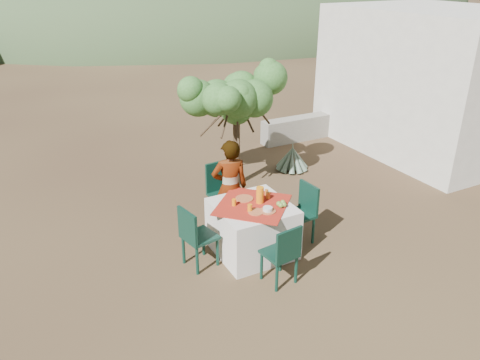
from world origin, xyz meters
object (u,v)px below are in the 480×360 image
table (252,228)px  agave (292,159)px  chair_right (302,210)px  shrub_tree (238,102)px  person (230,188)px  juice_pitcher (260,195)px  guesthouse (432,80)px  chair_near (283,253)px  chair_far (223,190)px  chair_left (195,235)px

table → agave: table is taller
chair_right → shrub_tree: bearing=172.5°
person → agave: size_ratio=2.14×
shrub_tree → juice_pitcher: 2.44m
table → guesthouse: (5.66, 2.10, 1.12)m
chair_right → agave: chair_right is taller
chair_near → shrub_tree: (0.93, 3.04, 1.10)m
person → agave: bearing=-130.0°
chair_far → person: size_ratio=0.67×
juice_pitcher → person: bearing=102.9°
chair_left → guesthouse: 6.91m
table → chair_far: (0.01, 0.98, 0.18)m
shrub_tree → chair_left: bearing=-129.2°
chair_left → juice_pitcher: bearing=-103.0°
chair_near → chair_right: (0.83, 0.78, 0.03)m
chair_left → agave: chair_left is taller
table → chair_right: 0.81m
guesthouse → table: bearing=-159.6°
person → chair_far: bearing=-83.4°
table → guesthouse: 6.14m
chair_near → chair_left: 1.21m
person → shrub_tree: 1.99m
chair_near → agave: (2.18, 3.09, -0.24)m
table → agave: 3.12m
chair_right → person: (-0.83, 0.71, 0.25)m
juice_pitcher → chair_left: bearing=178.5°
chair_left → juice_pitcher: juice_pitcher is taller
chair_left → agave: bearing=-65.2°
shrub_tree → agave: size_ratio=2.85×
chair_left → table: bearing=-103.4°
chair_right → juice_pitcher: 0.79m
chair_far → chair_right: (0.79, -1.05, -0.06)m
chair_near → person: 1.52m
shrub_tree → juice_pitcher: size_ratio=8.44×
guesthouse → chair_far: bearing=-168.8°
juice_pitcher → agave: bearing=47.7°
chair_near → juice_pitcher: 0.95m
chair_near → chair_left: chair_left is taller
agave → chair_near: bearing=-125.2°
chair_far → table: bearing=-95.3°
chair_far → chair_near: size_ratio=1.17×
table → agave: bearing=46.1°
table → person: bearing=92.7°
chair_far → chair_right: 1.31m
chair_left → chair_right: size_ratio=0.99×
person → juice_pitcher: person is taller
chair_right → agave: size_ratio=1.28×
chair_far → chair_near: bearing=-95.7°
chair_far → chair_left: bearing=-137.0°
table → chair_far: size_ratio=1.30×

